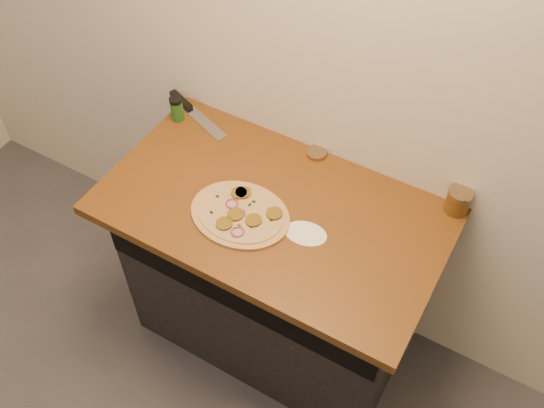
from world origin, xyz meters
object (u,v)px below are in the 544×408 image
Objects in this scene: chefs_knife at (192,110)px; salsa_jar at (458,200)px; pizza at (240,214)px; spice_shaker at (177,109)px.

chefs_knife is 1.08m from salsa_jar.
chefs_knife is at bearing 141.51° from pizza.
salsa_jar is at bearing 32.07° from pizza.
salsa_jar is 1.10m from spice_shaker.
pizza is 3.41× the size of spice_shaker.
spice_shaker is (-0.02, -0.06, 0.05)m from chefs_knife.
spice_shaker is (-0.47, 0.30, 0.04)m from pizza.
pizza is 1.02× the size of chefs_knife.
pizza is 0.74m from salsa_jar.
pizza reaches higher than chefs_knife.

